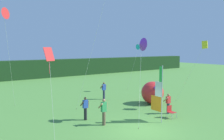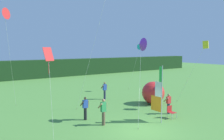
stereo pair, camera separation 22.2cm
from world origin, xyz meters
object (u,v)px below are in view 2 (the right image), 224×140
(kite_purple_delta_3, at_px, (141,44))
(folding_chair, at_px, (171,111))
(inflatable_balloon, at_px, (153,93))
(kite_red_diamond_2, at_px, (49,58))
(kite_yellow_box_5, at_px, (205,45))
(person_far_right, at_px, (103,111))
(kite_red_delta_1, at_px, (5,14))
(person_near_banner, at_px, (168,103))
(person_mid_field, at_px, (85,108))
(banner_flag, at_px, (159,95))
(kite_cyan_delta_4, at_px, (140,47))
(person_far_left, at_px, (105,90))

(kite_purple_delta_3, bearing_deg, folding_chair, -19.65)
(inflatable_balloon, xyz_separation_m, kite_red_diamond_2, (-10.54, -2.12, 3.51))
(folding_chair, height_order, kite_yellow_box_5, kite_yellow_box_5)
(person_far_right, distance_m, kite_yellow_box_5, 10.22)
(inflatable_balloon, distance_m, kite_red_delta_1, 13.85)
(person_near_banner, distance_m, person_mid_field, 6.48)
(kite_purple_delta_3, height_order, kite_yellow_box_5, kite_purple_delta_3)
(banner_flag, relative_size, person_near_banner, 2.49)
(kite_red_delta_1, xyz_separation_m, kite_purple_delta_3, (7.34, -6.57, -2.19))
(kite_yellow_box_5, bearing_deg, banner_flag, -178.15)
(banner_flag, distance_m, kite_cyan_delta_4, 12.03)
(person_far_left, xyz_separation_m, inflatable_balloon, (2.60, -4.16, 0.11))
(inflatable_balloon, relative_size, kite_purple_delta_3, 0.36)
(inflatable_balloon, bearing_deg, person_far_left, 121.99)
(person_far_right, bearing_deg, kite_red_diamond_2, 176.62)
(kite_purple_delta_3, bearing_deg, person_mid_field, 141.71)
(person_far_right, distance_m, kite_purple_delta_3, 5.19)
(person_mid_field, bearing_deg, kite_red_delta_1, 135.84)
(banner_flag, height_order, person_mid_field, banner_flag)
(banner_flag, distance_m, person_far_right, 3.96)
(folding_chair, distance_m, kite_red_delta_1, 14.01)
(banner_flag, distance_m, kite_red_delta_1, 12.45)
(person_far_left, bearing_deg, person_near_banner, -80.51)
(person_near_banner, distance_m, person_far_right, 5.62)
(person_mid_field, bearing_deg, person_far_right, -75.03)
(kite_red_delta_1, bearing_deg, banner_flag, -42.09)
(person_far_left, xyz_separation_m, kite_red_diamond_2, (-7.94, -6.28, 3.62))
(kite_yellow_box_5, bearing_deg, kite_purple_delta_3, 174.03)
(person_mid_field, bearing_deg, kite_yellow_box_5, -17.97)
(kite_red_diamond_2, bearing_deg, kite_purple_delta_3, -8.72)
(person_far_right, xyz_separation_m, kite_red_diamond_2, (-3.56, 0.21, 3.60))
(person_far_left, relative_size, kite_red_diamond_2, 0.34)
(person_mid_field, relative_size, kite_yellow_box_5, 0.29)
(kite_cyan_delta_4, bearing_deg, kite_yellow_box_5, -96.73)
(kite_yellow_box_5, bearing_deg, kite_red_delta_1, 152.34)
(person_mid_field, relative_size, inflatable_balloon, 0.78)
(banner_flag, bearing_deg, person_near_banner, 23.39)
(kite_red_diamond_2, distance_m, kite_purple_delta_3, 6.31)
(banner_flag, bearing_deg, inflatable_balloon, 48.49)
(person_far_left, bearing_deg, kite_cyan_delta_4, 12.83)
(inflatable_balloon, height_order, kite_cyan_delta_4, kite_cyan_delta_4)
(banner_flag, xyz_separation_m, kite_yellow_box_5, (5.61, 0.18, 3.47))
(person_far_right, bearing_deg, kite_yellow_box_5, -8.85)
(banner_flag, relative_size, folding_chair, 4.43)
(kite_purple_delta_3, bearing_deg, kite_red_diamond_2, 171.28)
(person_far_right, height_order, kite_purple_delta_3, kite_purple_delta_3)
(person_far_left, relative_size, kite_purple_delta_3, 0.30)
(person_near_banner, relative_size, inflatable_balloon, 0.75)
(person_mid_field, bearing_deg, person_near_banner, -21.56)
(inflatable_balloon, distance_m, kite_yellow_box_5, 6.11)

